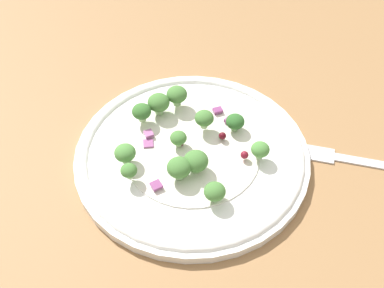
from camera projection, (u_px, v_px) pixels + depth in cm
name	position (u px, v px, depth cm)	size (l,w,h in cm)	color
ground_plane	(171.00, 151.00, 59.97)	(180.00, 180.00, 2.00)	olive
plate	(192.00, 154.00, 57.20)	(28.97, 28.97, 1.70)	white
dressing_pool	(192.00, 152.00, 56.87)	(16.80, 16.80, 0.20)	white
broccoli_floret_0	(177.00, 95.00, 60.49)	(2.73, 2.73, 2.77)	#9EC684
broccoli_floret_1	(196.00, 161.00, 53.57)	(2.94, 2.94, 2.98)	#9EC684
broccoli_floret_2	(203.00, 116.00, 57.89)	(2.41, 2.41, 2.44)	#ADD18E
broccoli_floret_3	(125.00, 153.00, 54.28)	(2.55, 2.55, 2.58)	#8EB77A
broccoli_floret_4	(129.00, 171.00, 52.52)	(1.94, 1.94, 1.96)	#ADD18E
broccoli_floret_5	(260.00, 150.00, 54.82)	(2.23, 2.23, 2.26)	#8EB77A
broccoli_floret_6	(162.00, 102.00, 59.86)	(2.89, 2.89, 2.93)	#8EB77A
broccoli_floret_7	(215.00, 192.00, 50.86)	(2.45, 2.45, 2.48)	#8EB77A
broccoli_floret_8	(142.00, 112.00, 58.62)	(2.48, 2.48, 2.51)	#ADD18E
broccoli_floret_9	(235.00, 122.00, 58.14)	(2.37, 2.37, 2.40)	#8EB77A
broccoli_floret_10	(178.00, 138.00, 56.35)	(2.07, 2.07, 2.10)	#ADD18E
broccoli_floret_11	(179.00, 168.00, 52.74)	(2.85, 2.85, 2.88)	#8EB77A
cranberry_0	(209.00, 118.00, 60.24)	(0.85, 0.85, 0.85)	maroon
cranberry_1	(222.00, 136.00, 57.45)	(0.94, 0.94, 0.94)	#4C0A14
cranberry_2	(244.00, 155.00, 55.28)	(0.97, 0.97, 0.97)	maroon
cranberry_3	(180.00, 144.00, 57.32)	(0.72, 0.72, 0.72)	#4C0A14
onion_bit_0	(218.00, 110.00, 60.99)	(1.20, 0.93, 0.43)	#843D75
onion_bit_1	(149.00, 134.00, 58.11)	(1.13, 1.05, 0.48)	#A35B93
onion_bit_2	(156.00, 185.00, 52.78)	(1.19, 1.18, 0.36)	#843D75
onion_bit_3	(149.00, 145.00, 57.37)	(1.25, 1.30, 0.33)	#934C84
onion_bit_4	(229.00, 119.00, 59.80)	(1.07, 1.15, 0.47)	#934C84
fork	(371.00, 163.00, 57.04)	(11.68, 16.56, 0.50)	silver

